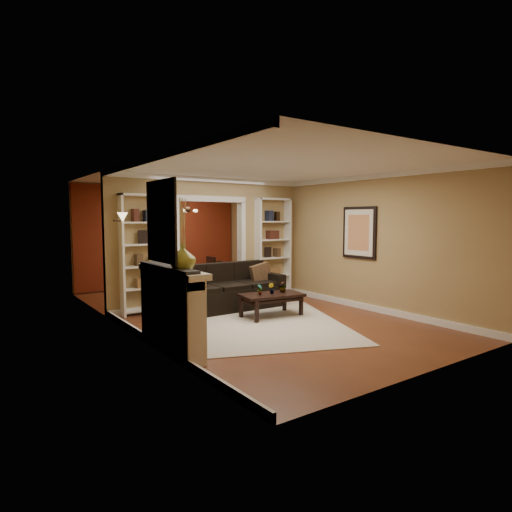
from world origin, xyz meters
TOP-DOWN VIEW (x-y plane):
  - floor at (0.00, 0.00)m, footprint 8.00×8.00m
  - ceiling at (0.00, 0.00)m, footprint 8.00×8.00m
  - wall_back at (0.00, 4.00)m, footprint 8.00×0.00m
  - wall_front at (0.00, -4.00)m, footprint 8.00×0.00m
  - wall_left at (-2.25, 0.00)m, footprint 0.00×8.00m
  - wall_right at (2.25, 0.00)m, footprint 0.00×8.00m
  - partition_wall at (0.00, 1.20)m, footprint 4.50×0.15m
  - red_back_panel at (0.00, 3.97)m, footprint 4.44×0.04m
  - dining_window at (0.00, 3.93)m, footprint 0.78×0.03m
  - area_rug at (-0.06, -0.89)m, footprint 3.68×4.24m
  - sofa at (-0.05, 0.45)m, footprint 2.33×1.01m
  - pillow_left at (-0.88, 0.43)m, footprint 0.38×0.15m
  - pillow_right at (0.78, 0.43)m, footprint 0.43×0.14m
  - coffee_table at (0.29, -0.60)m, footprint 1.23×0.79m
  - plant_left at (0.03, -0.60)m, footprint 0.13×0.11m
  - plant_center at (0.29, -0.60)m, footprint 0.12×0.13m
  - plant_right at (0.56, -0.60)m, footprint 0.17×0.17m
  - bookshelf_left at (-1.55, 1.03)m, footprint 0.90×0.30m
  - bookshelf_right at (1.55, 1.03)m, footprint 0.90×0.30m
  - fireplace at (-2.09, -1.50)m, footprint 0.32×1.70m
  - vase at (-2.09, -1.86)m, footprint 0.42×0.42m
  - mirror at (-2.23, -1.50)m, footprint 0.03×0.95m
  - wall_sconce at (-2.15, 0.55)m, footprint 0.18×0.18m
  - framed_art at (2.21, -1.00)m, footprint 0.04×0.85m
  - dining_table at (0.13, 2.54)m, footprint 1.48×0.83m
  - dining_chair_nw at (-0.42, 2.24)m, footprint 0.41×0.41m
  - dining_chair_ne at (0.68, 2.24)m, footprint 0.48×0.48m
  - dining_chair_sw at (-0.42, 2.84)m, footprint 0.57×0.57m
  - dining_chair_se at (0.68, 2.84)m, footprint 0.55×0.55m
  - chandelier at (0.00, 2.70)m, footprint 0.50×0.50m

SIDE VIEW (x-z plane):
  - floor at x=0.00m, z-range 0.00..0.00m
  - area_rug at x=-0.06m, z-range 0.00..0.01m
  - coffee_table at x=0.29m, z-range 0.00..0.43m
  - dining_table at x=0.13m, z-range 0.00..0.52m
  - dining_chair_ne at x=0.68m, z-range 0.00..0.80m
  - dining_chair_nw at x=-0.42m, z-range 0.00..0.81m
  - dining_chair_se at x=0.68m, z-range 0.00..0.87m
  - sofa at x=-0.05m, z-range 0.00..0.91m
  - dining_chair_sw at x=-0.42m, z-range 0.00..0.92m
  - plant_center at x=0.29m, z-range 0.43..0.63m
  - plant_left at x=0.03m, z-range 0.43..0.64m
  - plant_right at x=0.56m, z-range 0.43..0.65m
  - fireplace at x=-2.09m, z-range 0.00..1.16m
  - pillow_left at x=-0.88m, z-range 0.44..0.81m
  - pillow_right at x=0.78m, z-range 0.44..0.87m
  - bookshelf_left at x=-1.55m, z-range 0.00..2.30m
  - bookshelf_right at x=1.55m, z-range 0.00..2.30m
  - red_back_panel at x=0.00m, z-range 0.00..2.64m
  - vase at x=-2.09m, z-range 1.16..1.51m
  - wall_back at x=0.00m, z-range -2.65..5.35m
  - wall_front at x=0.00m, z-range -2.65..5.35m
  - wall_left at x=-2.25m, z-range -2.65..5.35m
  - wall_right at x=2.25m, z-range -2.65..5.35m
  - partition_wall at x=0.00m, z-range 0.00..2.70m
  - dining_window at x=0.00m, z-range 1.06..2.04m
  - framed_art at x=2.21m, z-range 1.02..2.08m
  - mirror at x=-2.23m, z-range 1.25..2.35m
  - wall_sconce at x=-2.15m, z-range 1.72..1.94m
  - chandelier at x=0.00m, z-range 1.87..2.17m
  - ceiling at x=0.00m, z-range 2.70..2.70m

